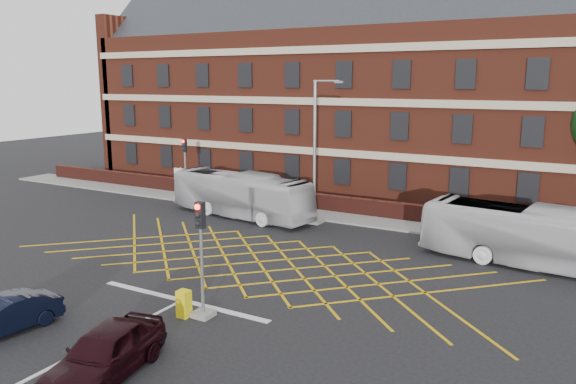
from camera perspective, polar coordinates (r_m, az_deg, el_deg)
The scene contains 16 objects.
ground at distance 25.22m, azimuth -5.51°, elevation -8.32°, with size 120.00×120.00×0.00m, color black.
victorian_building at distance 43.51m, azimuth 11.76°, elevation 10.27°, with size 51.00×12.17×20.40m.
boundary_wall at distance 36.04m, azimuth 6.46°, elevation -1.42°, with size 56.00×0.50×1.10m, color #451812.
far_pavement at distance 35.26m, azimuth 5.79°, elevation -2.51°, with size 60.00×3.00×0.12m, color slate.
box_junction_hatching at distance 26.78m, azimuth -3.02°, elevation -7.08°, with size 11.50×0.12×0.02m, color #CC990C.
stop_line at distance 22.64m, azimuth -10.70°, elevation -10.77°, with size 8.00×0.30×0.02m, color silver.
centre_line at distance 18.68m, azimuth -24.25°, elevation -16.61°, with size 0.15×14.00×0.02m, color silver.
bus_left at distance 35.18m, azimuth -4.80°, elevation -0.28°, with size 2.36×10.09×2.81m, color #BABABF.
bus_right at distance 28.06m, azimuth 23.76°, elevation -4.18°, with size 2.38×10.19×2.84m, color silver.
car_navy at distance 21.67m, azimuth -26.92°, elevation -11.15°, with size 1.31×3.77×1.24m, color black.
car_maroon at distance 17.57m, azimuth -18.11°, elevation -15.25°, with size 1.79×4.44×1.51m, color black.
traffic_light_near at distance 20.47m, azimuth -8.74°, elevation -7.88°, with size 0.70×0.70×4.27m.
traffic_light_far at distance 41.58m, azimuth -10.38°, elevation 1.87°, with size 0.70×0.70×4.27m.
street_lamp at distance 33.29m, azimuth 2.80°, elevation 1.64°, with size 2.25×1.00×8.45m.
direction_signs at distance 41.85m, azimuth -10.87°, elevation 1.38°, with size 1.10×0.16×2.20m.
utility_cabinet at distance 21.02m, azimuth -10.53°, elevation -11.10°, with size 0.44×0.41×1.00m, color yellow.
Camera 1 is at (13.80, -19.34, 8.44)m, focal length 35.00 mm.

